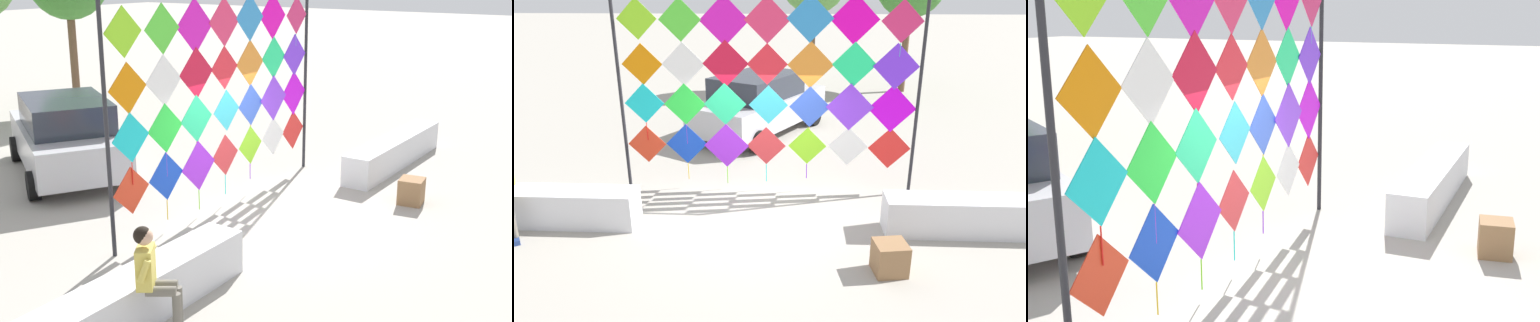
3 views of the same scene
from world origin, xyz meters
The scene contains 6 objects.
ground centered at (0.00, 0.00, 0.00)m, with size 120.00×120.00×0.00m, color #9E998E.
plaza_ledge_left centered at (-4.40, -0.48, 0.34)m, with size 4.28×0.63×0.68m, color silver.
plaza_ledge_right centered at (4.40, -0.48, 0.34)m, with size 4.28×0.63×0.68m, color silver.
kite_display_rack centered at (0.11, 1.26, 2.43)m, with size 6.12×0.10×4.14m.
parked_car centered at (-0.39, 5.40, 0.89)m, with size 3.96×4.90×1.76m.
cardboard_box_large centered at (2.12, -1.80, 0.26)m, with size 0.49×0.46×0.51m, color olive.
Camera 2 is at (0.58, -8.23, 4.26)m, focal length 33.46 mm.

